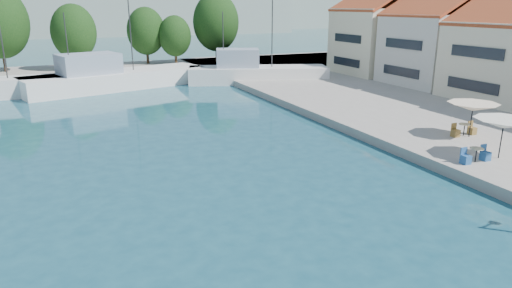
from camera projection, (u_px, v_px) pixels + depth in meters
name	position (u px, v px, depth m)	size (l,w,h in m)	color
quay_far	(87.00, 73.00, 57.17)	(90.00, 16.00, 0.60)	gray
hill_east	(196.00, 12.00, 172.96)	(140.00, 40.00, 12.00)	gray
building_05	(435.00, 38.00, 46.20)	(8.40, 8.80, 9.70)	silver
building_06	(379.00, 31.00, 54.01)	(9.00, 8.80, 10.20)	beige
trawler_03	(113.00, 79.00, 47.80)	(19.54, 9.82, 10.20)	white
trawler_04	(255.00, 73.00, 51.58)	(15.98, 8.94, 10.20)	silver
tree_05	(74.00, 32.00, 56.69)	(5.46, 5.46, 8.09)	#3F2B19
tree_06	(146.00, 31.00, 62.94)	(5.19, 5.19, 7.69)	#3F2B19
tree_07	(175.00, 36.00, 62.73)	(4.44, 4.44, 6.58)	#3F2B19
tree_08	(216.00, 22.00, 64.57)	(6.49, 6.49, 9.61)	#3F2B19
umbrella_white	(504.00, 124.00, 23.82)	(3.08, 3.08, 2.14)	black
umbrella_cream	(473.00, 107.00, 27.81)	(3.06, 3.06, 2.13)	black
cafe_table_02	(476.00, 157.00, 23.65)	(1.82, 0.70, 0.76)	black
cafe_table_03	(464.00, 131.00, 28.48)	(1.82, 0.70, 0.76)	black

